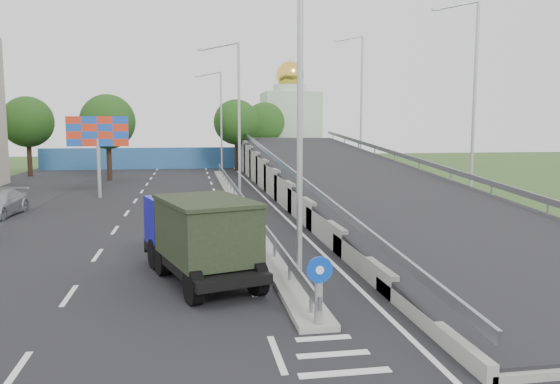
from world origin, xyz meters
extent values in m
plane|color=#2D4C1E|center=(0.00, 0.00, 0.00)|extent=(160.00, 160.00, 0.00)
cube|color=black|center=(-3.00, 20.00, 0.00)|extent=(26.00, 90.00, 0.04)
cube|color=gray|center=(0.00, 24.00, 0.10)|extent=(1.00, 44.00, 0.20)
cube|color=gray|center=(12.30, 24.00, 2.35)|extent=(0.10, 50.00, 0.32)
cube|color=gray|center=(2.80, 24.00, 2.35)|extent=(0.10, 50.00, 0.32)
cube|color=gray|center=(0.00, 24.00, 0.75)|extent=(0.08, 44.00, 0.32)
cylinder|color=gray|center=(0.00, 24.00, 0.50)|extent=(0.09, 0.09, 0.60)
cylinder|color=black|center=(0.00, 2.20, 0.80)|extent=(0.20, 0.20, 1.20)
cylinder|color=#0C3FBF|center=(0.00, 2.12, 1.55)|extent=(0.64, 0.05, 0.64)
cylinder|color=white|center=(0.00, 2.09, 1.55)|extent=(0.20, 0.03, 0.20)
cylinder|color=#B2B5B7|center=(0.30, 6.00, 5.20)|extent=(0.18, 0.18, 10.00)
cylinder|color=#B2B5B7|center=(0.30, 26.00, 5.20)|extent=(0.18, 0.18, 10.00)
cylinder|color=#B2B5B7|center=(-0.90, 26.00, 9.95)|extent=(2.57, 0.12, 0.66)
cube|color=#B2B5B7|center=(-2.10, 26.00, 9.70)|extent=(0.50, 0.18, 0.12)
cylinder|color=#B2B5B7|center=(0.30, 46.00, 5.20)|extent=(0.18, 0.18, 10.00)
cylinder|color=#B2B5B7|center=(-0.90, 46.00, 9.95)|extent=(2.57, 0.12, 0.66)
cube|color=#B2B5B7|center=(-2.10, 46.00, 9.70)|extent=(0.50, 0.18, 0.12)
cube|color=#295D97|center=(-4.00, 52.00, 1.20)|extent=(30.00, 0.50, 2.40)
cube|color=#B2CCAD|center=(10.00, 60.00, 4.50)|extent=(7.00, 7.00, 9.00)
cylinder|color=#B2CCAD|center=(10.00, 60.00, 9.50)|extent=(4.40, 4.40, 1.00)
sphere|color=gold|center=(10.00, 60.00, 11.20)|extent=(3.60, 3.60, 3.60)
cone|color=gold|center=(10.00, 60.00, 13.20)|extent=(0.30, 0.30, 1.20)
cylinder|color=#B2B5B7|center=(-9.00, 28.00, 2.00)|extent=(0.24, 0.24, 4.00)
cube|color=red|center=(-9.00, 28.00, 4.50)|extent=(4.00, 0.20, 2.00)
cylinder|color=black|center=(-10.00, 40.00, 2.00)|extent=(0.44, 0.44, 4.00)
sphere|color=#184011|center=(-10.00, 40.00, 5.20)|extent=(4.80, 4.80, 4.80)
cylinder|color=black|center=(2.00, 48.00, 2.00)|extent=(0.44, 0.44, 4.00)
sphere|color=#184011|center=(2.00, 48.00, 5.20)|extent=(4.80, 4.80, 4.80)
cylinder|color=black|center=(-18.00, 45.00, 2.00)|extent=(0.44, 0.44, 4.00)
sphere|color=#184011|center=(-18.00, 45.00, 5.20)|extent=(4.80, 4.80, 4.80)
cylinder|color=black|center=(6.00, 55.00, 2.00)|extent=(0.44, 0.44, 4.00)
sphere|color=#184011|center=(6.00, 55.00, 5.20)|extent=(4.80, 4.80, 4.80)
cylinder|color=black|center=(-4.19, 8.70, 0.53)|extent=(0.63, 1.11, 1.06)
cylinder|color=black|center=(-2.35, 9.27, 0.53)|extent=(0.63, 1.11, 1.06)
cylinder|color=black|center=(-3.94, 7.87, 0.53)|extent=(0.63, 1.11, 1.06)
cylinder|color=black|center=(-2.10, 8.44, 0.53)|extent=(0.63, 1.11, 1.06)
cylinder|color=black|center=(-2.94, 4.66, 0.53)|extent=(0.63, 1.11, 1.06)
cylinder|color=black|center=(-1.10, 5.23, 0.53)|extent=(0.63, 1.11, 1.06)
cube|color=black|center=(-2.68, 7.05, 0.67)|extent=(3.87, 6.35, 0.29)
cube|color=#0F0D94|center=(-3.34, 9.21, 1.63)|extent=(2.57, 2.12, 1.63)
cube|color=black|center=(-3.56, 9.92, 2.07)|extent=(1.76, 0.59, 0.67)
cube|color=black|center=(-3.59, 9.99, 0.62)|extent=(2.16, 0.79, 0.48)
cube|color=black|center=(-2.51, 6.50, 1.73)|extent=(3.28, 4.17, 1.73)
cube|color=black|center=(-2.51, 6.50, 2.64)|extent=(3.40, 4.29, 0.12)
camera|label=1|loc=(-2.98, -10.09, 4.96)|focal=35.00mm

